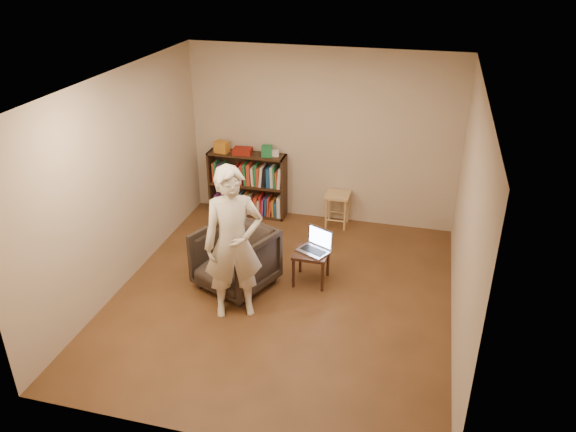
% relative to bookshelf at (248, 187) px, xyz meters
% --- Properties ---
extents(floor, '(4.50, 4.50, 0.00)m').
position_rel_bookshelf_xyz_m(floor, '(1.12, -2.09, -0.44)').
color(floor, '#4C2F18').
rests_on(floor, ground).
extents(ceiling, '(4.50, 4.50, 0.00)m').
position_rel_bookshelf_xyz_m(ceiling, '(1.12, -2.09, 2.16)').
color(ceiling, silver).
rests_on(ceiling, wall_back).
extents(wall_back, '(4.00, 0.00, 4.00)m').
position_rel_bookshelf_xyz_m(wall_back, '(1.12, 0.16, 0.86)').
color(wall_back, '#C7B097').
rests_on(wall_back, floor).
extents(wall_left, '(0.00, 4.50, 4.50)m').
position_rel_bookshelf_xyz_m(wall_left, '(-0.88, -2.09, 0.86)').
color(wall_left, '#C7B097').
rests_on(wall_left, floor).
extents(wall_right, '(0.00, 4.50, 4.50)m').
position_rel_bookshelf_xyz_m(wall_right, '(3.12, -2.09, 0.86)').
color(wall_right, '#C7B097').
rests_on(wall_right, floor).
extents(bookshelf, '(1.20, 0.30, 1.00)m').
position_rel_bookshelf_xyz_m(bookshelf, '(0.00, 0.00, 0.00)').
color(bookshelf, black).
rests_on(bookshelf, floor).
extents(box_yellow, '(0.23, 0.18, 0.17)m').
position_rel_bookshelf_xyz_m(box_yellow, '(-0.38, -0.04, 0.64)').
color(box_yellow, '#C57B22').
rests_on(box_yellow, bookshelf).
extents(red_cloth, '(0.29, 0.23, 0.09)m').
position_rel_bookshelf_xyz_m(red_cloth, '(-0.05, -0.04, 0.61)').
color(red_cloth, maroon).
rests_on(red_cloth, bookshelf).
extents(box_green, '(0.18, 0.18, 0.15)m').
position_rel_bookshelf_xyz_m(box_green, '(0.33, -0.03, 0.64)').
color(box_green, '#1D6F3A').
rests_on(box_green, bookshelf).
extents(box_white, '(0.13, 0.13, 0.08)m').
position_rel_bookshelf_xyz_m(box_white, '(0.45, 0.01, 0.60)').
color(box_white, silver).
rests_on(box_white, bookshelf).
extents(stool, '(0.36, 0.36, 0.52)m').
position_rel_bookshelf_xyz_m(stool, '(1.42, -0.06, -0.02)').
color(stool, tan).
rests_on(stool, floor).
extents(armchair, '(1.09, 1.10, 0.77)m').
position_rel_bookshelf_xyz_m(armchair, '(0.50, -2.01, -0.05)').
color(armchair, black).
rests_on(armchair, floor).
extents(side_table, '(0.42, 0.42, 0.43)m').
position_rel_bookshelf_xyz_m(side_table, '(1.38, -1.68, -0.08)').
color(side_table, black).
rests_on(side_table, floor).
extents(laptop, '(0.46, 0.42, 0.28)m').
position_rel_bookshelf_xyz_m(laptop, '(1.43, -1.63, 0.05)').
color(laptop, '#A7A8AC').
rests_on(laptop, side_table).
extents(person, '(0.78, 0.66, 1.81)m').
position_rel_bookshelf_xyz_m(person, '(0.68, -2.53, 0.46)').
color(person, beige).
rests_on(person, floor).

